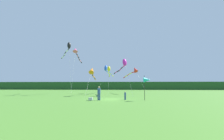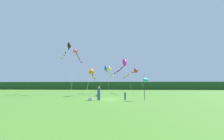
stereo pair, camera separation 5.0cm
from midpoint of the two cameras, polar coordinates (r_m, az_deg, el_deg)
name	(u,v)px [view 1 (the left image)]	position (r m, az deg, el deg)	size (l,w,h in m)	color
ground_plane	(109,99)	(21.48, -1.17, -10.97)	(120.00, 120.00, 0.00)	#4C842D
distant_treeline	(118,86)	(66.33, 2.26, -5.96)	(108.00, 2.97, 3.39)	#234C23
person_adult	(99,92)	(20.06, -5.01, -8.43)	(0.40, 0.40, 1.80)	#334C8C
person_child	(125,95)	(20.64, 4.91, -9.41)	(0.25, 0.25, 1.12)	#334C8C
cooler_box	(91,99)	(20.33, -8.13, -10.72)	(0.55, 0.31, 0.34)	silver
banner_flag_pole	(147,80)	(20.33, 12.96, -3.72)	(0.90, 0.70, 3.23)	black
kite_blue	(107,69)	(39.66, -2.12, 0.35)	(3.28, 9.16, 7.29)	#B2B2B2
kite_rainbow	(76,52)	(35.58, -13.44, 6.79)	(1.58, 11.54, 10.50)	#B2B2B2
kite_red	(134,70)	(36.21, 8.28, -0.11)	(4.96, 7.77, 6.45)	#B2B2B2
kite_black	(68,48)	(37.15, -16.29, 8.06)	(5.56, 7.70, 11.88)	#B2B2B2
kite_yellow	(109,70)	(34.42, -1.21, 0.07)	(0.80, 6.68, 6.27)	#B2B2B2
kite_magenta	(123,64)	(30.25, 4.21, 2.15)	(3.80, 9.02, 7.22)	#B2B2B2
kite_orange	(92,71)	(29.41, -7.57, -0.45)	(1.06, 9.77, 5.62)	#B2B2B2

